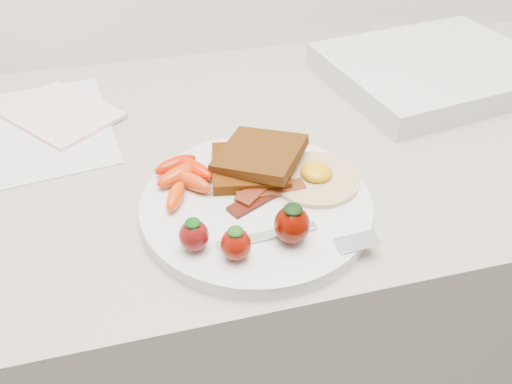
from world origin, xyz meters
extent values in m
cube|color=gray|center=(0.00, 1.70, 0.45)|extent=(2.00, 0.60, 0.90)
cylinder|color=silver|center=(-0.02, 1.55, 0.91)|extent=(0.27, 0.27, 0.02)
cube|color=#3C1D04|center=(-0.02, 1.60, 0.93)|extent=(0.11, 0.11, 0.01)
cube|color=black|center=(-0.01, 1.60, 0.94)|extent=(0.13, 0.13, 0.02)
cylinder|color=beige|center=(0.05, 1.56, 0.92)|extent=(0.14, 0.14, 0.01)
ellipsoid|color=#D89705|center=(0.06, 1.57, 0.93)|extent=(0.05, 0.05, 0.02)
cube|color=black|center=(-0.02, 1.54, 0.92)|extent=(0.08, 0.06, 0.00)
cube|color=#40130E|center=(-0.01, 1.55, 0.92)|extent=(0.08, 0.02, 0.00)
cube|color=#3C0805|center=(-0.01, 1.56, 0.92)|extent=(0.08, 0.07, 0.00)
ellipsoid|color=red|center=(-0.11, 1.60, 0.93)|extent=(0.07, 0.05, 0.02)
ellipsoid|color=red|center=(-0.09, 1.58, 0.93)|extent=(0.05, 0.05, 0.02)
ellipsoid|color=#E83C03|center=(-0.12, 1.56, 0.93)|extent=(0.04, 0.05, 0.02)
ellipsoid|color=red|center=(-0.09, 1.61, 0.93)|extent=(0.05, 0.06, 0.02)
ellipsoid|color=#BA1D00|center=(-0.11, 1.62, 0.93)|extent=(0.06, 0.04, 0.02)
ellipsoid|color=#620D0D|center=(-0.11, 1.49, 0.94)|extent=(0.03, 0.03, 0.04)
ellipsoid|color=#07420A|center=(-0.11, 1.49, 0.95)|extent=(0.02, 0.02, 0.01)
ellipsoid|color=#6F0C03|center=(-0.07, 1.46, 0.94)|extent=(0.03, 0.03, 0.04)
ellipsoid|color=#1A4711|center=(-0.07, 1.46, 0.95)|extent=(0.02, 0.02, 0.01)
ellipsoid|color=#520800|center=(0.00, 1.47, 0.94)|extent=(0.04, 0.04, 0.04)
ellipsoid|color=black|center=(0.00, 1.47, 0.96)|extent=(0.02, 0.02, 0.01)
cube|color=silver|center=(-0.03, 1.48, 0.92)|extent=(0.11, 0.02, 0.00)
cube|color=silver|center=(0.06, 1.45, 0.92)|extent=(0.05, 0.02, 0.00)
cube|color=silver|center=(-0.29, 1.80, 0.90)|extent=(0.23, 0.29, 0.00)
cube|color=#F9C4CD|center=(-0.26, 1.83, 0.91)|extent=(0.20, 0.21, 0.01)
cube|color=silver|center=(0.35, 1.80, 0.92)|extent=(0.38, 0.32, 0.04)
camera|label=1|loc=(-0.13, 1.12, 1.29)|focal=35.00mm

